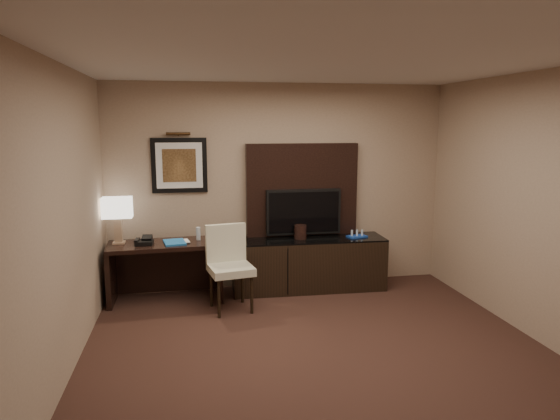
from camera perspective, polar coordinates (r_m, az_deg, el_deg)
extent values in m
cube|color=#341D17|center=(4.72, 5.54, -17.73)|extent=(4.50, 5.00, 0.01)
cube|color=silver|center=(4.22, 6.18, 16.90)|extent=(4.50, 5.00, 0.01)
cube|color=tan|center=(6.68, -0.10, 2.74)|extent=(4.50, 0.01, 2.70)
cube|color=tan|center=(2.09, 25.80, -14.58)|extent=(4.50, 0.01, 2.70)
cube|color=tan|center=(4.24, -24.81, -2.33)|extent=(0.01, 5.00, 2.70)
cube|color=black|center=(6.39, -12.90, -6.86)|extent=(1.40, 0.66, 0.73)
cube|color=black|center=(6.66, 3.27, -6.14)|extent=(2.01, 0.60, 0.69)
cube|color=black|center=(6.69, 2.52, 2.05)|extent=(1.50, 0.12, 1.30)
cube|color=black|center=(6.63, 2.70, -0.21)|extent=(1.00, 0.08, 0.60)
cube|color=black|center=(6.52, -11.43, 5.02)|extent=(0.70, 0.04, 0.70)
cylinder|color=#432B15|center=(6.46, -11.56, 8.53)|extent=(0.04, 0.04, 0.30)
cube|color=#195EA4|center=(6.25, -11.96, -3.63)|extent=(0.30, 0.36, 0.02)
imported|color=#B5A28E|center=(6.24, -11.80, -2.76)|extent=(0.16, 0.05, 0.21)
cylinder|color=silver|center=(6.35, -9.32, -2.68)|extent=(0.06, 0.06, 0.16)
cylinder|color=black|center=(6.53, 2.34, -2.51)|extent=(0.19, 0.19, 0.18)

